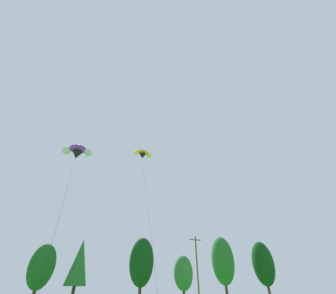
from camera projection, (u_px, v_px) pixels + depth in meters
name	position (u px, v px, depth m)	size (l,w,h in m)	color
treeline_tree_d	(42.00, 266.00, 37.21)	(4.30, 4.30, 9.24)	#472D19
treeline_tree_e	(79.00, 262.00, 39.58)	(3.88, 3.88, 10.38)	#472D19
treeline_tree_f	(142.00, 262.00, 43.24)	(4.90, 4.90, 11.49)	#472D19
treeline_tree_g	(183.00, 273.00, 46.50)	(4.15, 4.15, 8.70)	#472D19
treeline_tree_h	(223.00, 260.00, 53.25)	(5.53, 5.53, 13.81)	#472D19
treeline_tree_i	(263.00, 263.00, 55.24)	(5.34, 5.34, 13.12)	#472D19
utility_pole	(197.00, 267.00, 36.44)	(2.20, 0.26, 10.35)	brown
parafoil_kite_high_purple	(77.00, 152.00, 28.60)	(4.14, 15.17, 17.36)	purple
parafoil_kite_mid_orange	(143.00, 154.00, 36.98)	(3.44, 12.49, 21.36)	orange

